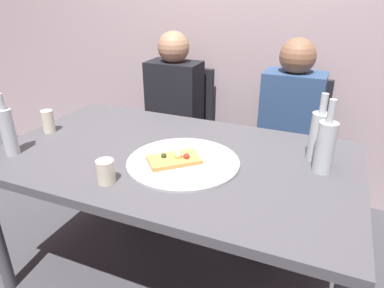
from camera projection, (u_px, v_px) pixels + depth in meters
The scene contains 14 objects.
ground_plane at pixel (176, 273), 1.92m from camera, with size 8.00×8.00×0.00m, color #424247.
back_wall at pixel (246, 7), 2.33m from camera, with size 6.00×0.10×2.60m, color #B29EA3.
dining_table at pixel (174, 168), 1.64m from camera, with size 1.64×0.96×0.73m.
pizza_tray at pixel (183, 162), 1.53m from camera, with size 0.50×0.50×0.01m, color #ADADB2.
pizza_slice_last at pixel (175, 159), 1.52m from camera, with size 0.25×0.24×0.05m.
wine_bottle at pixel (8, 131), 1.57m from camera, with size 0.06×0.06×0.29m.
beer_bottle at pixel (319, 135), 1.52m from camera, with size 0.08×0.08×0.30m.
water_bottle at pixel (325, 145), 1.42m from camera, with size 0.08×0.08×0.31m.
tumbler_near at pixel (48, 121), 1.83m from camera, with size 0.06×0.06×0.12m, color beige.
tumbler_far at pixel (106, 171), 1.37m from camera, with size 0.07×0.07×0.10m, color beige.
chair_left at pixel (179, 122), 2.57m from camera, with size 0.44×0.44×0.90m.
chair_right at pixel (288, 139), 2.29m from camera, with size 0.44×0.44×0.90m.
guest_in_sweater at pixel (169, 112), 2.39m from camera, with size 0.36×0.56×1.17m.
guest_in_beanie at pixel (287, 130), 2.11m from camera, with size 0.36×0.56×1.17m.
Camera 1 is at (0.64, -1.30, 1.45)m, focal length 32.69 mm.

